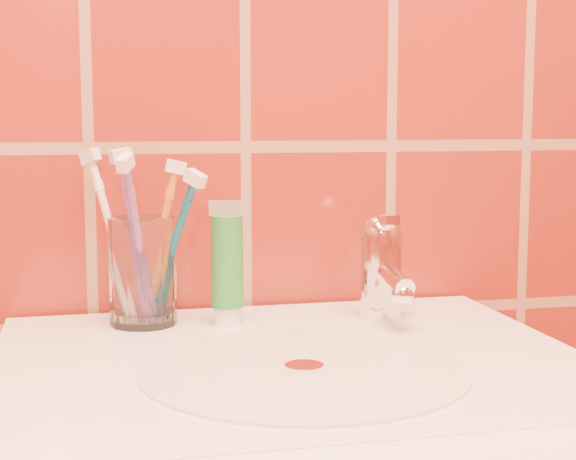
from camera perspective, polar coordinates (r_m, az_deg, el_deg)
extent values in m
cube|color=white|center=(0.88, 0.23, -13.22)|extent=(0.56, 0.46, 0.16)
cylinder|color=silver|center=(0.80, 1.05, -8.96)|extent=(0.30, 0.30, 0.00)
cylinder|color=white|center=(0.80, 1.05, -8.83)|extent=(0.04, 0.04, 0.00)
cylinder|color=white|center=(0.98, -9.36, -2.65)|extent=(0.08, 0.08, 0.12)
cylinder|color=white|center=(0.98, -3.93, -5.54)|extent=(0.03, 0.03, 0.02)
cylinder|color=#1C772A|center=(0.97, -3.96, -2.04)|extent=(0.03, 0.03, 0.10)
cube|color=beige|center=(0.96, -3.99, 1.43)|extent=(0.04, 0.00, 0.02)
cylinder|color=white|center=(1.00, 6.00, -3.04)|extent=(0.05, 0.05, 0.09)
sphere|color=white|center=(1.00, 6.03, -0.35)|extent=(0.05, 0.05, 0.05)
cylinder|color=white|center=(0.97, 6.73, -3.00)|extent=(0.02, 0.09, 0.03)
cube|color=white|center=(0.98, 6.27, 0.59)|extent=(0.02, 0.06, 0.01)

